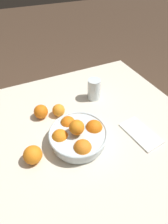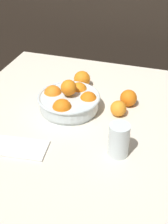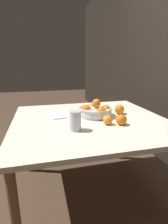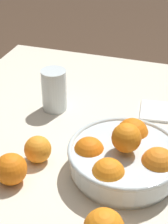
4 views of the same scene
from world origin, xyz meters
name	(u,v)px [view 1 (image 1 of 4)]	position (x,y,z in m)	size (l,w,h in m)	color
ground_plane	(85,186)	(0.00, 0.00, 0.00)	(12.00, 12.00, 0.00)	#4C3828
dining_table	(85,136)	(0.00, 0.00, 0.64)	(1.10, 1.18, 0.71)	beige
fruit_bowl	(78,135)	(-0.06, 0.07, 0.75)	(0.28, 0.28, 0.14)	silver
juice_glass	(94,90)	(0.21, -0.16, 0.76)	(0.08, 0.08, 0.13)	#F4A314
orange_loose_near_bowl	(59,110)	(0.15, 0.09, 0.74)	(0.07, 0.07, 0.07)	orange
orange_loose_front	(33,155)	(-0.07, 0.28, 0.75)	(0.08, 0.08, 0.08)	orange
orange_loose_aside	(41,112)	(0.18, 0.18, 0.74)	(0.08, 0.08, 0.08)	orange
napkin	(141,133)	(-0.15, -0.24, 0.71)	(0.21, 0.11, 0.01)	white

